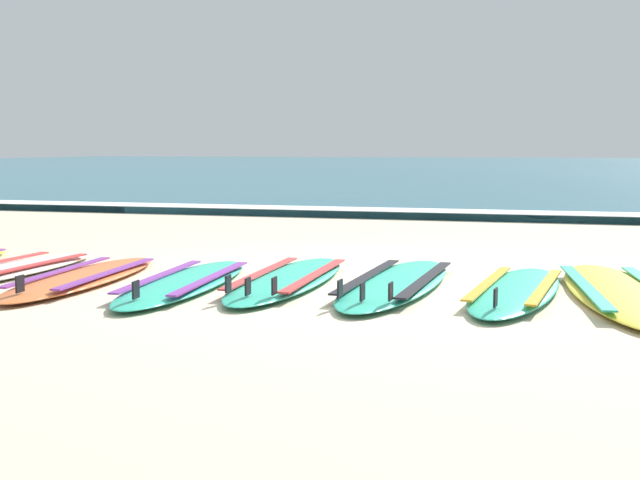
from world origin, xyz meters
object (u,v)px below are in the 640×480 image
surfboard_1 (7,270)px  surfboard_7 (620,292)px  surfboard_3 (186,282)px  surfboard_6 (516,290)px  surfboard_2 (84,277)px  surfboard_5 (396,282)px  surfboard_4 (288,279)px

surfboard_1 → surfboard_7: bearing=2.8°
surfboard_3 → surfboard_7: 2.98m
surfboard_1 → surfboard_7: same height
surfboard_3 → surfboard_6: bearing=7.0°
surfboard_2 → surfboard_7: same height
surfboard_5 → surfboard_7: same height
surfboard_4 → surfboard_7: same height
surfboard_7 → surfboard_1: bearing=-177.2°
surfboard_1 → surfboard_3: bearing=-5.5°
surfboard_1 → surfboard_4: same height
surfboard_2 → surfboard_7: size_ratio=0.84×
surfboard_3 → surfboard_4: bearing=26.3°
surfboard_6 → surfboard_7: same height
surfboard_1 → surfboard_5: 3.05m
surfboard_2 → surfboard_4: same height
surfboard_1 → surfboard_2: size_ratio=0.99×
surfboard_3 → surfboard_6: 2.31m
surfboard_7 → surfboard_2: bearing=-174.4°
surfboard_5 → surfboard_7: bearing=0.2°
surfboard_3 → surfboard_5: same height
surfboard_5 → surfboard_7: 1.50m
surfboard_3 → surfboard_7: same height
surfboard_2 → surfboard_3: bearing=-0.1°
surfboard_6 → surfboard_7: size_ratio=0.82×
surfboard_3 → surfboard_5: bearing=14.2°
surfboard_3 → surfboard_4: same height
surfboard_4 → surfboard_2: bearing=-167.5°
surfboard_6 → surfboard_7: bearing=8.1°
surfboard_2 → surfboard_5: 2.31m
surfboard_4 → surfboard_6: same height
surfboard_2 → surfboard_6: 3.12m
surfboard_1 → surfboard_5: size_ratio=0.92×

